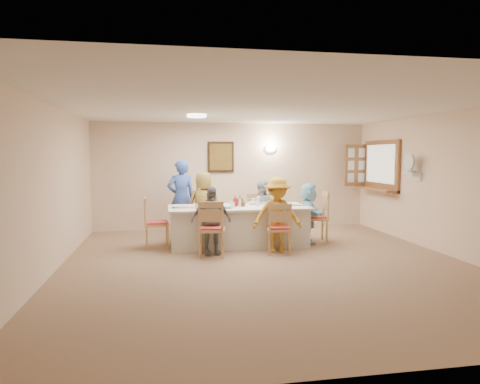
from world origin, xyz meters
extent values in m
plane|color=#957761|center=(0.00, 0.00, 0.00)|extent=(7.00, 7.00, 0.00)
plane|color=beige|center=(0.00, 3.50, 1.25)|extent=(6.50, 0.00, 6.50)
plane|color=beige|center=(0.00, -3.50, 1.25)|extent=(6.50, 0.00, 6.50)
plane|color=beige|center=(-3.25, 0.00, 1.25)|extent=(0.00, 7.00, 7.00)
plane|color=beige|center=(3.25, 0.00, 1.25)|extent=(0.00, 7.00, 7.00)
plane|color=white|center=(0.00, 0.00, 2.50)|extent=(7.00, 7.00, 0.00)
cube|color=#402A16|center=(-0.30, 3.47, 1.70)|extent=(0.62, 0.04, 0.72)
cube|color=black|center=(-0.30, 3.45, 1.70)|extent=(0.52, 0.02, 0.62)
ellipsoid|color=white|center=(0.90, 3.44, 1.90)|extent=(0.26, 0.09, 0.18)
cylinder|color=white|center=(-1.00, 1.50, 2.47)|extent=(0.36, 0.36, 0.05)
cube|color=brown|center=(3.21, 2.40, 1.50)|extent=(0.06, 1.50, 1.15)
cube|color=brown|center=(3.09, 2.40, 0.97)|extent=(0.30, 1.50, 0.05)
cube|color=brown|center=(2.95, 3.16, 1.50)|extent=(0.55, 0.04, 1.00)
cube|color=white|center=(3.13, 1.05, 1.40)|extent=(0.22, 0.36, 0.03)
cube|color=beige|center=(-0.21, 1.53, 0.38)|extent=(2.68, 1.13, 0.76)
imported|color=olive|center=(-0.81, 2.21, 0.71)|extent=(0.70, 0.47, 1.41)
imported|color=#A7AEB5|center=(0.39, 2.21, 0.61)|extent=(0.64, 0.52, 1.23)
imported|color=gray|center=(-0.81, 0.85, 0.60)|extent=(0.78, 0.46, 1.21)
imported|color=gold|center=(0.39, 0.85, 0.68)|extent=(0.98, 0.68, 1.35)
imported|color=#99E7FF|center=(1.21, 1.53, 0.60)|extent=(1.20, 0.64, 1.20)
imported|color=#385BBB|center=(-1.26, 2.68, 0.83)|extent=(0.73, 0.59, 1.65)
cube|color=#472B19|center=(-0.81, 1.11, 0.76)|extent=(0.36, 0.27, 0.01)
cylinder|color=white|center=(-0.81, 1.11, 0.77)|extent=(0.24, 0.24, 0.01)
cube|color=yellow|center=(-0.63, 1.06, 0.77)|extent=(0.14, 0.14, 0.01)
cube|color=#472B19|center=(0.39, 1.11, 0.76)|extent=(0.37, 0.27, 0.01)
cylinder|color=white|center=(0.39, 1.11, 0.77)|extent=(0.23, 0.23, 0.01)
cube|color=yellow|center=(0.57, 1.06, 0.77)|extent=(0.13, 0.13, 0.01)
cube|color=#472B19|center=(-0.81, 1.95, 0.76)|extent=(0.33, 0.25, 0.01)
cylinder|color=white|center=(-0.81, 1.95, 0.77)|extent=(0.22, 0.22, 0.01)
cube|color=yellow|center=(-0.63, 1.90, 0.77)|extent=(0.14, 0.14, 0.01)
cube|color=#472B19|center=(0.39, 1.95, 0.76)|extent=(0.37, 0.28, 0.01)
cylinder|color=white|center=(0.39, 1.95, 0.77)|extent=(0.23, 0.23, 0.01)
cube|color=yellow|center=(0.57, 1.90, 0.77)|extent=(0.14, 0.14, 0.01)
cube|color=#472B19|center=(-1.31, 1.53, 0.76)|extent=(0.34, 0.25, 0.01)
cylinder|color=white|center=(-1.31, 1.53, 0.77)|extent=(0.24, 0.24, 0.01)
cube|color=yellow|center=(-1.13, 1.48, 0.77)|extent=(0.14, 0.14, 0.01)
cube|color=#472B19|center=(0.91, 1.53, 0.76)|extent=(0.34, 0.25, 0.01)
cylinder|color=white|center=(0.91, 1.53, 0.77)|extent=(0.24, 0.24, 0.02)
cube|color=yellow|center=(1.09, 1.48, 0.77)|extent=(0.13, 0.13, 0.01)
imported|color=white|center=(-1.01, 1.25, 0.81)|extent=(0.14, 0.14, 0.10)
imported|color=white|center=(0.21, 2.09, 0.81)|extent=(0.17, 0.17, 0.09)
imported|color=white|center=(-0.45, 1.30, 0.79)|extent=(0.34, 0.34, 0.06)
imported|color=white|center=(0.13, 1.80, 0.79)|extent=(0.27, 0.27, 0.06)
imported|color=red|center=(-0.27, 1.54, 0.87)|extent=(0.13, 0.13, 0.21)
imported|color=#573017|center=(-0.17, 1.61, 0.86)|extent=(0.15, 0.15, 0.21)
imported|color=#573017|center=(-0.13, 1.53, 0.83)|extent=(0.15, 0.15, 0.15)
cylinder|color=silver|center=(-0.36, 1.58, 0.82)|extent=(0.06, 0.06, 0.09)
camera|label=1|loc=(-1.59, -6.54, 1.76)|focal=32.00mm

